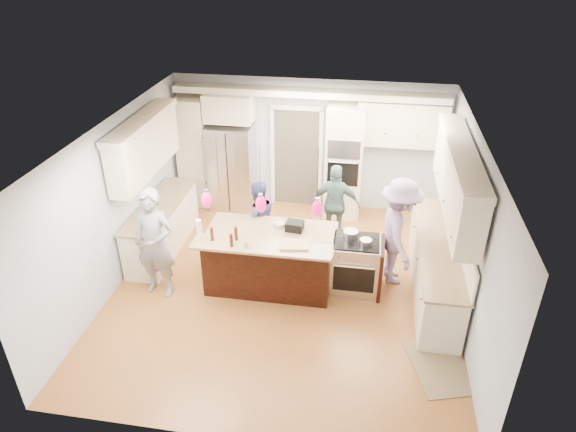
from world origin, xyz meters
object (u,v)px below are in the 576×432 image
Objects in this scene: refrigerator at (232,167)px; person_far_left at (258,220)px; person_bar_end at (155,243)px; island_range at (357,265)px; kitchen_island at (270,258)px.

refrigerator is 1.23× the size of person_far_left.
person_bar_end reaches higher than person_far_left.
refrigerator is 1.96× the size of island_range.
refrigerator is at bearing 116.88° from kitchen_island.
kitchen_island reaches higher than island_range.
refrigerator is 0.86× the size of kitchen_island.
island_range is 3.23m from person_bar_end.
refrigerator reaches higher than person_far_left.
kitchen_island is 1.41m from island_range.
refrigerator is at bearing -91.49° from person_far_left.
person_bar_end is 1.89m from person_far_left.
refrigerator is 3.12m from person_bar_end.
kitchen_island is at bearing 24.21° from person_bar_end.
refrigerator is 2.02m from person_far_left.
kitchen_island is at bearing -63.12° from refrigerator.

